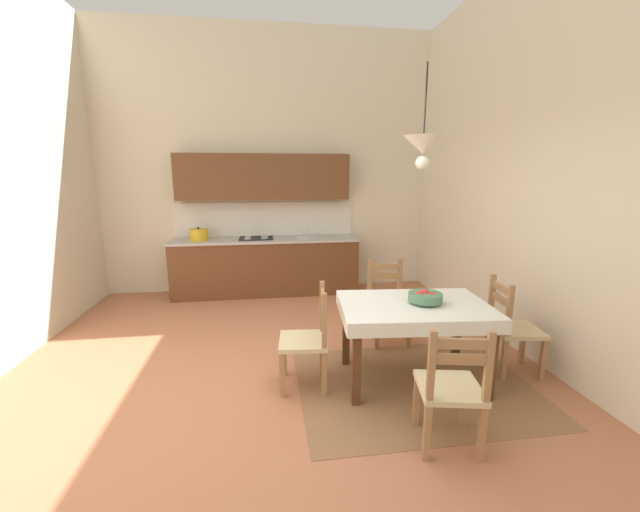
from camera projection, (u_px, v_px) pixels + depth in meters
ground_plane at (280, 397)px, 3.38m from camera, size 5.83×7.09×0.10m
wall_back at (269, 163)px, 6.14m from camera, size 5.83×0.12×4.13m
wall_right at (582, 154)px, 3.32m from camera, size 0.12×7.09×4.13m
area_rug at (414, 385)px, 3.47m from camera, size 2.10×1.60×0.01m
kitchen_cabinetry at (265, 241)px, 6.06m from camera, size 2.93×0.63×2.20m
dining_table at (414, 318)px, 3.44m from camera, size 1.40×1.00×0.75m
dining_chair_camera_side at (451, 389)px, 2.61m from camera, size 0.49×0.49×0.93m
dining_chair_kitchen_side at (388, 304)px, 4.33m from camera, size 0.43×0.43×0.93m
dining_chair_window_side at (512, 329)px, 3.64m from camera, size 0.48×0.48×0.93m
dining_chair_tv_side at (308, 340)px, 3.39m from camera, size 0.46×0.46×0.93m
fruit_bowl at (425, 297)px, 3.40m from camera, size 0.30×0.30×0.12m
pendant_lamp at (423, 146)px, 3.02m from camera, size 0.32×0.32×0.80m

